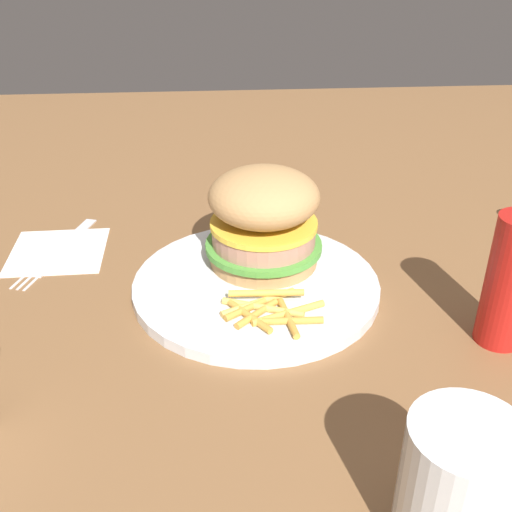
{
  "coord_description": "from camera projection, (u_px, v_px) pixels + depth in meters",
  "views": [
    {
      "loc": [
        -0.58,
        0.02,
        0.36
      ],
      "look_at": [
        -0.02,
        -0.02,
        0.04
      ],
      "focal_mm": 43.09,
      "sensor_mm": 36.0,
      "label": 1
    }
  ],
  "objects": [
    {
      "name": "ground_plane",
      "position": [
        234.0,
        279.0,
        0.68
      ],
      "size": [
        1.6,
        1.6,
        0.0
      ],
      "primitive_type": "plane",
      "color": "brown"
    },
    {
      "name": "ketchup_bottle",
      "position": [
        510.0,
        282.0,
        0.55
      ],
      "size": [
        0.04,
        0.04,
        0.13
      ],
      "primitive_type": "cylinder",
      "color": "#B21914",
      "rests_on": "ground_plane"
    },
    {
      "name": "fork",
      "position": [
        57.0,
        250.0,
        0.73
      ],
      "size": [
        0.17,
        0.07,
        0.0
      ],
      "color": "silver",
      "rests_on": "napkin"
    },
    {
      "name": "sandwich",
      "position": [
        264.0,
        218.0,
        0.66
      ],
      "size": [
        0.13,
        0.13,
        0.11
      ],
      "color": "tan",
      "rests_on": "plate"
    },
    {
      "name": "napkin",
      "position": [
        58.0,
        251.0,
        0.73
      ],
      "size": [
        0.11,
        0.11,
        0.0
      ],
      "primitive_type": "cube",
      "rotation": [
        0.0,
        0.0,
        0.02
      ],
      "color": "white",
      "rests_on": "ground_plane"
    },
    {
      "name": "fries_pile",
      "position": [
        268.0,
        310.0,
        0.6
      ],
      "size": [
        0.08,
        0.1,
        0.01
      ],
      "color": "gold",
      "rests_on": "plate"
    },
    {
      "name": "drink_glass",
      "position": [
        456.0,
        496.0,
        0.38
      ],
      "size": [
        0.07,
        0.07,
        0.1
      ],
      "color": "silver",
      "rests_on": "ground_plane"
    },
    {
      "name": "plate",
      "position": [
        256.0,
        285.0,
        0.66
      ],
      "size": [
        0.26,
        0.26,
        0.01
      ],
      "primitive_type": "cylinder",
      "color": "silver",
      "rests_on": "ground_plane"
    }
  ]
}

